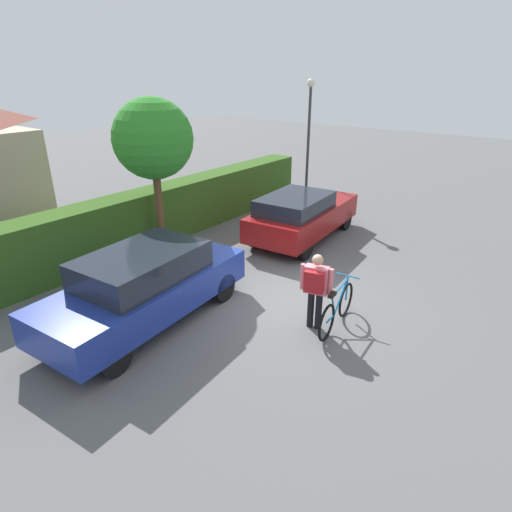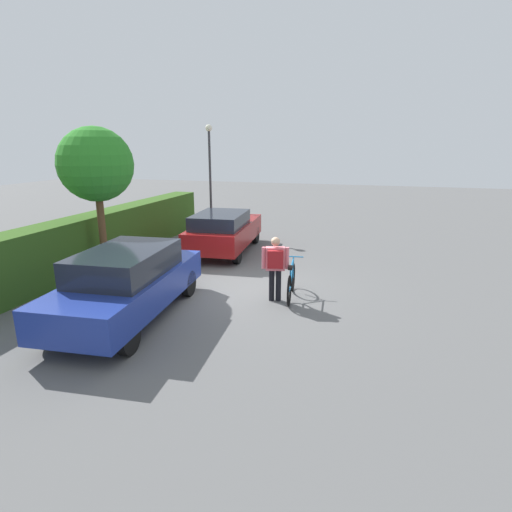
% 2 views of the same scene
% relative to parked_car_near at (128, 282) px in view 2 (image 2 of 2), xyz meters
% --- Properties ---
extents(ground_plane, '(60.00, 60.00, 0.00)m').
position_rel_parked_car_near_xyz_m(ground_plane, '(2.33, -1.70, -0.80)').
color(ground_plane, '#5B5B5B').
extents(hedge_row, '(14.62, 0.90, 1.59)m').
position_rel_parked_car_near_xyz_m(hedge_row, '(2.33, 3.31, -0.01)').
color(hedge_row, '#30561A').
rests_on(hedge_row, ground).
extents(parked_car_near, '(4.56, 2.11, 1.53)m').
position_rel_parked_car_near_xyz_m(parked_car_near, '(0.00, 0.00, 0.00)').
color(parked_car_near, navy).
rests_on(parked_car_near, ground).
extents(parked_car_far, '(4.32, 2.10, 1.45)m').
position_rel_parked_car_near_xyz_m(parked_car_far, '(5.83, -0.01, -0.03)').
color(parked_car_far, maroon).
rests_on(parked_car_far, ground).
extents(bicycle, '(1.74, 0.50, 0.93)m').
position_rel_parked_car_near_xyz_m(bicycle, '(2.12, -3.14, -0.40)').
color(bicycle, black).
rests_on(bicycle, ground).
extents(person_rider, '(0.43, 0.63, 1.57)m').
position_rel_parked_car_near_xyz_m(person_rider, '(1.82, -2.81, 0.14)').
color(person_rider, black).
rests_on(person_rider, ground).
extents(street_lamp, '(0.28, 0.28, 4.44)m').
position_rel_parked_car_near_xyz_m(street_lamp, '(9.03, 1.79, 2.05)').
color(street_lamp, '#38383D').
rests_on(street_lamp, ground).
extents(tree_kerbside, '(2.03, 2.03, 4.14)m').
position_rel_parked_car_near_xyz_m(tree_kerbside, '(2.54, 2.44, 2.30)').
color(tree_kerbside, brown).
rests_on(tree_kerbside, ground).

